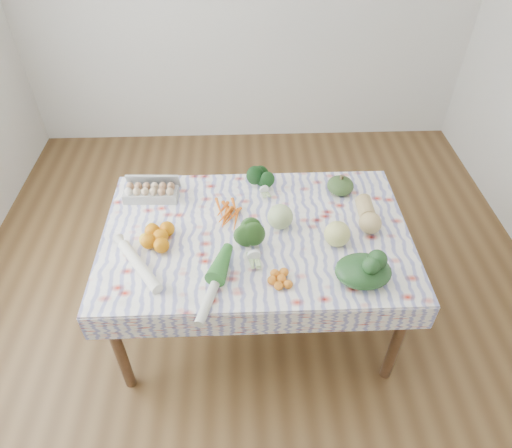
% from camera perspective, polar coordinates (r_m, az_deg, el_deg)
% --- Properties ---
extents(ground, '(4.50, 4.50, 0.00)m').
position_cam_1_polar(ground, '(3.04, 0.00, -11.46)').
color(ground, '#53381C').
rests_on(ground, ground).
extents(dining_table, '(1.60, 1.00, 0.75)m').
position_cam_1_polar(dining_table, '(2.53, 0.00, -2.37)').
color(dining_table, brown).
rests_on(dining_table, ground).
extents(tablecloth, '(1.66, 1.06, 0.01)m').
position_cam_1_polar(tablecloth, '(2.47, 0.00, -1.09)').
color(tablecloth, white).
rests_on(tablecloth, dining_table).
extents(egg_carton, '(0.32, 0.14, 0.08)m').
position_cam_1_polar(egg_carton, '(2.72, -13.02, 3.77)').
color(egg_carton, '#A3A39E').
rests_on(egg_carton, tablecloth).
extents(carrot_bunch, '(0.21, 0.20, 0.04)m').
position_cam_1_polar(carrot_bunch, '(2.55, -3.66, 1.07)').
color(carrot_bunch, orange).
rests_on(carrot_bunch, tablecloth).
extents(kale_bunch, '(0.17, 0.15, 0.13)m').
position_cam_1_polar(kale_bunch, '(2.71, 0.82, 5.36)').
color(kale_bunch, '#123814').
rests_on(kale_bunch, tablecloth).
extents(kabocha_squash, '(0.19, 0.19, 0.10)m').
position_cam_1_polar(kabocha_squash, '(2.74, 10.50, 4.75)').
color(kabocha_squash, '#355124').
rests_on(kabocha_squash, tablecloth).
extents(cabbage, '(0.15, 0.15, 0.14)m').
position_cam_1_polar(cabbage, '(2.46, 3.04, 0.92)').
color(cabbage, '#A5B978').
rests_on(cabbage, tablecloth).
extents(butternut_squash, '(0.13, 0.26, 0.12)m').
position_cam_1_polar(butternut_squash, '(2.56, 13.81, 1.30)').
color(butternut_squash, tan).
rests_on(butternut_squash, tablecloth).
extents(orange_cluster, '(0.29, 0.29, 0.09)m').
position_cam_1_polar(orange_cluster, '(2.43, -11.86, -1.53)').
color(orange_cluster, orange).
rests_on(orange_cluster, tablecloth).
extents(broccoli, '(0.18, 0.18, 0.12)m').
position_cam_1_polar(broccoli, '(2.31, -0.41, -2.66)').
color(broccoli, '#244B19').
rests_on(broccoli, tablecloth).
extents(mandarin_cluster, '(0.18, 0.18, 0.05)m').
position_cam_1_polar(mandarin_cluster, '(2.21, 3.19, -6.80)').
color(mandarin_cluster, orange).
rests_on(mandarin_cluster, tablecloth).
extents(grapefruit, '(0.16, 0.16, 0.14)m').
position_cam_1_polar(grapefruit, '(2.40, 10.12, -1.23)').
color(grapefruit, '#D1CF72').
rests_on(grapefruit, tablecloth).
extents(spinach_bag, '(0.28, 0.23, 0.12)m').
position_cam_1_polar(spinach_bag, '(2.25, 13.24, -5.76)').
color(spinach_bag, '#193818').
rests_on(spinach_bag, tablecloth).
extents(daikon, '(0.27, 0.36, 0.06)m').
position_cam_1_polar(daikon, '(2.33, -14.34, -5.10)').
color(daikon, white).
rests_on(daikon, tablecloth).
extents(leek, '(0.17, 0.45, 0.05)m').
position_cam_1_polar(leek, '(2.19, -5.23, -7.65)').
color(leek, beige).
rests_on(leek, tablecloth).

